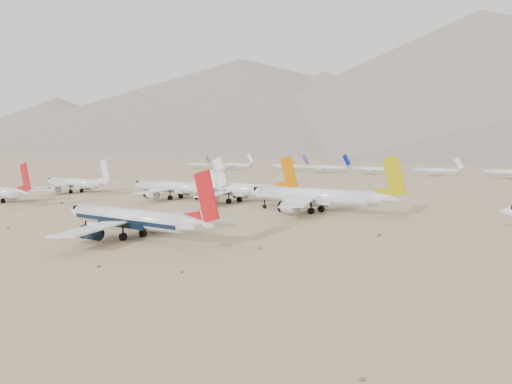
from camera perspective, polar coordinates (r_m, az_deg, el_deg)
ground at (r=117.48m, az=-9.76°, el=-5.18°), size 7000.00×7000.00×0.00m
main_airliner at (r=116.87m, az=-13.69°, el=-3.05°), size 46.72×45.63×16.49m
row2_gold_tail at (r=159.96m, az=7.12°, el=-0.54°), size 52.95×51.78×18.85m
row2_orange_tail at (r=188.37m, az=-2.36°, el=0.27°), size 51.00×49.89×18.19m
row2_white_trijet at (r=204.07m, az=-8.95°, el=0.56°), size 49.04×47.93×17.38m
row2_white_twin at (r=245.20m, az=-19.81°, el=0.94°), size 44.90×43.93×16.04m
distant_storage_row at (r=398.54m, az=18.35°, el=2.42°), size 487.64×58.21×16.13m
desert_scrub at (r=97.56m, az=-21.08°, el=-7.36°), size 261.14×121.67×0.63m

